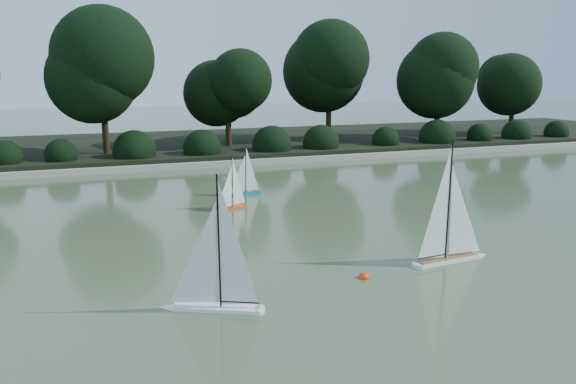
% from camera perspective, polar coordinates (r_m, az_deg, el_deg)
% --- Properties ---
extents(ground, '(80.00, 80.00, 0.00)m').
position_cam_1_polar(ground, '(8.51, 5.57, -7.07)').
color(ground, '#3B4F2F').
rests_on(ground, ground).
extents(pond_coping, '(40.00, 0.35, 0.18)m').
position_cam_1_polar(pond_coping, '(16.84, -7.41, 2.84)').
color(pond_coping, gray).
rests_on(pond_coping, ground).
extents(far_bank, '(40.00, 8.00, 0.30)m').
position_cam_1_polar(far_bank, '(20.72, -9.75, 4.68)').
color(far_bank, black).
rests_on(far_bank, ground).
extents(tree_line, '(26.31, 3.93, 4.39)m').
position_cam_1_polar(tree_line, '(19.27, -5.53, 11.67)').
color(tree_line, black).
rests_on(tree_line, ground).
extents(shrub_hedge, '(29.10, 1.10, 1.10)m').
position_cam_1_polar(shrub_hedge, '(17.66, -8.06, 4.44)').
color(shrub_hedge, black).
rests_on(shrub_hedge, ground).
extents(sailboat_white_a, '(1.23, 0.72, 1.77)m').
position_cam_1_polar(sailboat_white_a, '(6.82, -8.13, -9.62)').
color(sailboat_white_a, white).
rests_on(sailboat_white_a, ground).
extents(sailboat_white_b, '(1.43, 0.39, 1.94)m').
position_cam_1_polar(sailboat_white_b, '(8.79, 16.55, -4.84)').
color(sailboat_white_b, white).
rests_on(sailboat_white_b, ground).
extents(sailboat_orange, '(0.85, 0.46, 1.20)m').
position_cam_1_polar(sailboat_orange, '(11.59, -6.01, -0.89)').
color(sailboat_orange, '#DE4D08').
rests_on(sailboat_orange, ground).
extents(sailboat_teal, '(0.90, 0.26, 1.23)m').
position_cam_1_polar(sailboat_teal, '(12.92, -4.72, 0.52)').
color(sailboat_teal, '#0B7582').
rests_on(sailboat_teal, ground).
extents(race_buoy, '(0.17, 0.17, 0.17)m').
position_cam_1_polar(race_buoy, '(7.91, 7.73, -8.64)').
color(race_buoy, '#EF380C').
rests_on(race_buoy, ground).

